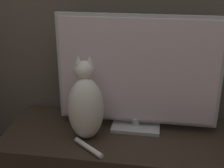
# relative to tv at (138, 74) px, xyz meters

# --- Properties ---
(tv_stand) EXTENTS (1.38, 0.55, 0.43)m
(tv_stand) POSITION_rel_tv_xyz_m (-0.07, -0.10, -0.56)
(tv_stand) COLOR #33281E
(tv_stand) RESTS_ON ground_plane
(tv) EXTENTS (0.93, 0.17, 0.68)m
(tv) POSITION_rel_tv_xyz_m (0.00, 0.00, 0.00)
(tv) COLOR #B7B7BC
(tv) RESTS_ON tv_stand
(cat) EXTENTS (0.25, 0.32, 0.48)m
(cat) POSITION_rel_tv_xyz_m (-0.27, -0.15, -0.15)
(cat) COLOR silver
(cat) RESTS_ON tv_stand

